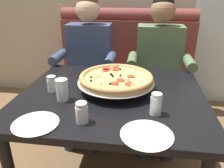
# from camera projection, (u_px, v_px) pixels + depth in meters

# --- Properties ---
(booth_bench) EXTENTS (1.43, 0.78, 1.13)m
(booth_bench) POSITION_uv_depth(u_px,v_px,m) (124.00, 82.00, 2.33)
(booth_bench) COLOR brown
(booth_bench) RESTS_ON ground_plane
(dining_table) EXTENTS (1.11, 0.96, 0.72)m
(dining_table) POSITION_uv_depth(u_px,v_px,m) (112.00, 106.00, 1.38)
(dining_table) COLOR black
(dining_table) RESTS_ON ground_plane
(diner_left) EXTENTS (0.54, 0.64, 1.27)m
(diner_left) POSITION_uv_depth(u_px,v_px,m) (88.00, 60.00, 2.01)
(diner_left) COLOR #2D3342
(diner_left) RESTS_ON ground_plane
(diner_right) EXTENTS (0.54, 0.64, 1.27)m
(diner_right) POSITION_uv_depth(u_px,v_px,m) (159.00, 63.00, 1.93)
(diner_right) COLOR #2D3342
(diner_right) RESTS_ON ground_plane
(pizza) EXTENTS (0.48, 0.48, 0.11)m
(pizza) POSITION_uv_depth(u_px,v_px,m) (116.00, 78.00, 1.36)
(pizza) COLOR silver
(pizza) RESTS_ON dining_table
(shaker_parmesan) EXTENTS (0.06, 0.06, 0.10)m
(shaker_parmesan) POSITION_uv_depth(u_px,v_px,m) (82.00, 114.00, 1.03)
(shaker_parmesan) COLOR white
(shaker_parmesan) RESTS_ON dining_table
(shaker_oregano) EXTENTS (0.06, 0.06, 0.11)m
(shaker_oregano) POSITION_uv_depth(u_px,v_px,m) (156.00, 105.00, 1.10)
(shaker_oregano) COLOR white
(shaker_oregano) RESTS_ON dining_table
(shaker_pepper_flakes) EXTENTS (0.06, 0.06, 0.10)m
(shaker_pepper_flakes) POSITION_uv_depth(u_px,v_px,m) (52.00, 85.00, 1.35)
(shaker_pepper_flakes) COLOR white
(shaker_pepper_flakes) RESTS_ON dining_table
(plate_near_left) EXTENTS (0.22, 0.22, 0.02)m
(plate_near_left) POSITION_uv_depth(u_px,v_px,m) (35.00, 122.00, 1.03)
(plate_near_left) COLOR white
(plate_near_left) RESTS_ON dining_table
(plate_near_right) EXTENTS (0.23, 0.23, 0.02)m
(plate_near_right) POSITION_uv_depth(u_px,v_px,m) (147.00, 133.00, 0.95)
(plate_near_right) COLOR white
(plate_near_right) RESTS_ON dining_table
(drinking_glass) EXTENTS (0.07, 0.07, 0.13)m
(drinking_glass) POSITION_uv_depth(u_px,v_px,m) (62.00, 91.00, 1.24)
(drinking_glass) COLOR silver
(drinking_glass) RESTS_ON dining_table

